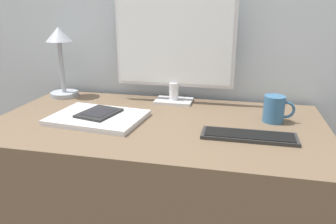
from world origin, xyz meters
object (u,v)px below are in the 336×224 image
at_px(monitor, 174,43).
at_px(laptop, 98,118).
at_px(ereader, 99,113).
at_px(desk_lamp, 60,53).
at_px(keyboard, 249,136).
at_px(coffee_mug, 275,109).

distance_m(monitor, laptop, 0.45).
distance_m(laptop, ereader, 0.02).
bearing_deg(monitor, ereader, -129.38).
bearing_deg(monitor, desk_lamp, -178.14).
xyz_separation_m(monitor, desk_lamp, (-0.52, -0.02, -0.06)).
relative_size(monitor, laptop, 1.43).
relative_size(keyboard, desk_lamp, 0.97).
xyz_separation_m(laptop, desk_lamp, (-0.29, 0.28, 0.19)).
bearing_deg(laptop, desk_lamp, 136.60).
distance_m(keyboard, desk_lamp, 0.93).
relative_size(monitor, coffee_mug, 4.53).
relative_size(monitor, keyboard, 1.66).
relative_size(keyboard, coffee_mug, 2.72).
bearing_deg(coffee_mug, ereader, -170.06).
xyz_separation_m(monitor, ereader, (-0.23, -0.28, -0.24)).
bearing_deg(keyboard, monitor, 132.67).
bearing_deg(desk_lamp, keyboard, -21.36).
bearing_deg(ereader, coffee_mug, 9.94).
bearing_deg(coffee_mug, keyboard, -117.08).
height_order(laptop, desk_lamp, desk_lamp).
bearing_deg(ereader, keyboard, -6.74).
bearing_deg(keyboard, coffee_mug, 62.92).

